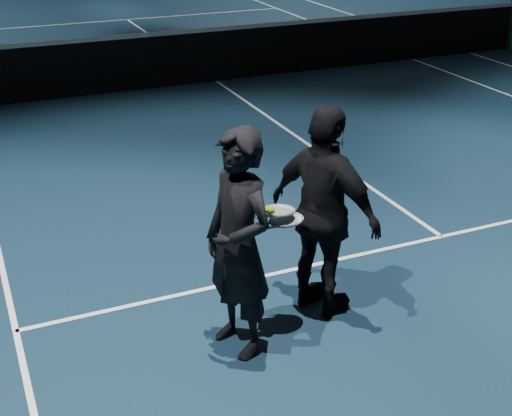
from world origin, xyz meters
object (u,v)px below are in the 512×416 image
(player_b, at_px, (325,213))
(racket_upper, at_px, (278,211))
(player_a, at_px, (239,245))
(racket_lower, at_px, (286,220))
(tennis_balls, at_px, (266,208))

(player_b, distance_m, racket_upper, 0.47)
(player_a, xyz_separation_m, player_b, (0.82, 0.22, 0.00))
(racket_lower, relative_size, tennis_balls, 5.67)
(racket_lower, xyz_separation_m, tennis_balls, (-0.19, -0.05, 0.16))
(player_b, height_order, racket_upper, player_b)
(player_a, relative_size, player_b, 1.00)
(racket_upper, xyz_separation_m, tennis_balls, (-0.13, -0.07, 0.08))
(player_a, distance_m, player_b, 0.85)
(racket_lower, bearing_deg, player_b, 0.00)
(tennis_balls, bearing_deg, racket_upper, 28.65)
(tennis_balls, bearing_deg, racket_lower, 13.61)
(player_b, distance_m, tennis_balls, 0.63)
(player_b, bearing_deg, racket_lower, 80.81)
(player_b, xyz_separation_m, tennis_balls, (-0.58, -0.15, 0.22))
(player_b, distance_m, racket_lower, 0.41)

